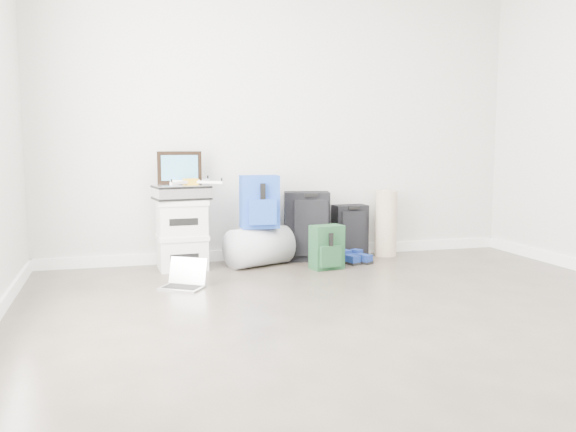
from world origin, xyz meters
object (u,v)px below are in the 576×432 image
object	(u,v)px
large_suitcase	(307,226)
laptop	(184,281)
boxes_stack	(182,234)
carry_on	(350,231)
briefcase	(181,192)
duffel_bag	(259,247)

from	to	relation	value
large_suitcase	laptop	xyz separation A→B (m)	(-1.21, -0.78, -0.27)
boxes_stack	large_suitcase	xyz separation A→B (m)	(1.15, 0.09, 0.02)
boxes_stack	carry_on	world-z (taller)	boxes_stack
large_suitcase	carry_on	world-z (taller)	large_suitcase
boxes_stack	large_suitcase	size ratio (longest dim) A/B	0.94
briefcase	large_suitcase	size ratio (longest dim) A/B	0.70
briefcase	laptop	size ratio (longest dim) A/B	1.18
duffel_bag	carry_on	distance (m)	0.96
briefcase	duffel_bag	distance (m)	0.83
boxes_stack	briefcase	world-z (taller)	briefcase
boxes_stack	briefcase	size ratio (longest dim) A/B	1.35
carry_on	boxes_stack	bearing A→B (deg)	-176.55
briefcase	carry_on	xyz separation A→B (m)	(1.60, 0.15, -0.41)
briefcase	laptop	distance (m)	0.92
duffel_bag	laptop	size ratio (longest dim) A/B	1.48
duffel_bag	laptop	distance (m)	0.98
duffel_bag	large_suitcase	xyz separation A→B (m)	(0.49, 0.13, 0.15)
boxes_stack	carry_on	size ratio (longest dim) A/B	1.21
boxes_stack	laptop	bearing A→B (deg)	-97.68
large_suitcase	briefcase	bearing A→B (deg)	-162.17
duffel_bag	briefcase	bearing A→B (deg)	154.70
briefcase	large_suitcase	distance (m)	1.21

